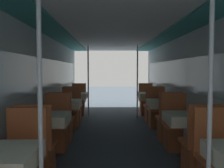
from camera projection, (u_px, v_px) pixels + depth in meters
The scene contains 25 objects.
wall_left at pixel (39, 86), 4.79m from camera, with size 0.05×10.03×2.15m.
wall_right at pixel (191, 86), 4.84m from camera, with size 0.05×10.03×2.15m.
ceiling_panel at pixel (115, 30), 4.76m from camera, with size 2.94×10.03×0.07m.
support_pole_left_0 at pixel (40, 111), 2.09m from camera, with size 0.04×0.04×2.15m.
dining_table_left_1 at pixel (48, 121), 3.82m from camera, with size 0.63×0.63×0.75m.
chair_left_near_1 at pixel (38, 155), 3.28m from camera, with size 0.45×0.45×0.99m.
chair_left_far_1 at pixel (56, 133), 4.41m from camera, with size 0.45×0.45×0.99m.
dining_table_left_2 at pixel (66, 105), 5.54m from camera, with size 0.63×0.63×0.75m.
chair_left_near_2 at pixel (62, 126), 4.99m from camera, with size 0.45×0.45×0.99m.
chair_left_far_2 at pixel (70, 115), 6.13m from camera, with size 0.45×0.45×0.99m.
dining_table_left_3 at pixel (76, 97), 7.26m from camera, with size 0.63×0.63×0.75m.
chair_left_near_3 at pixel (73, 112), 6.71m from camera, with size 0.45×0.45×0.99m.
chair_left_far_3 at pixel (78, 105), 7.85m from camera, with size 0.45×0.45×0.99m.
support_pole_left_3 at pixel (88, 82), 7.25m from camera, with size 0.04×0.04×2.15m.
support_pole_right_0 at pixel (210, 111), 2.11m from camera, with size 0.04×0.04×2.15m.
dining_table_right_1 at pixel (187, 120), 3.86m from camera, with size 0.63×0.63×0.75m.
chair_right_near_1 at pixel (200, 154), 3.31m from camera, with size 0.45×0.45×0.99m.
chair_right_far_1 at pixel (176, 133), 4.45m from camera, with size 0.45×0.45×0.99m.
dining_table_right_2 at pixel (162, 105), 5.58m from camera, with size 0.63×0.63×0.75m.
chair_right_near_2 at pixel (168, 125), 5.03m from camera, with size 0.45×0.45×0.99m.
chair_right_far_2 at pixel (157, 115), 6.17m from camera, with size 0.45×0.45×0.99m.
dining_table_right_3 at pixel (149, 96), 7.30m from camera, with size 0.63×0.63×0.75m.
chair_right_near_3 at pixel (153, 111), 6.75m from camera, with size 0.45×0.45×0.99m.
chair_right_far_3 at pixel (146, 105), 7.89m from camera, with size 0.45×0.45×0.99m.
support_pole_right_3 at pixel (137, 82), 7.27m from camera, with size 0.04×0.04×2.15m.
Camera 1 is at (-0.15, -1.19, 1.42)m, focal length 40.00 mm.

